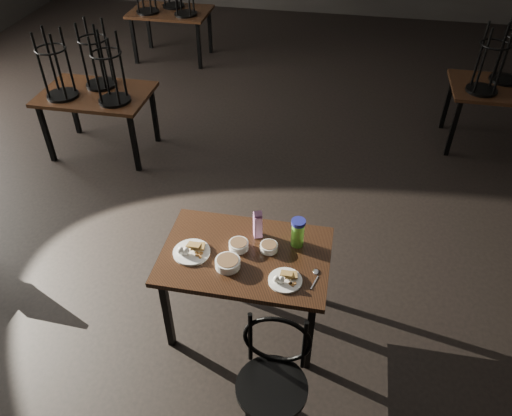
% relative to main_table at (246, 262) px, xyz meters
% --- Properties ---
extents(main_table, '(1.20, 0.80, 0.75)m').
position_rel_main_table_xyz_m(main_table, '(0.00, 0.00, 0.00)').
color(main_table, black).
rests_on(main_table, ground).
extents(plate_left, '(0.27, 0.27, 0.09)m').
position_rel_main_table_xyz_m(plate_left, '(-0.38, -0.07, 0.10)').
color(plate_left, white).
rests_on(plate_left, main_table).
extents(plate_right, '(0.23, 0.23, 0.07)m').
position_rel_main_table_xyz_m(plate_right, '(0.31, -0.20, 0.10)').
color(plate_right, white).
rests_on(plate_right, main_table).
extents(bowl_near, '(0.14, 0.14, 0.06)m').
position_rel_main_table_xyz_m(bowl_near, '(-0.06, 0.05, 0.11)').
color(bowl_near, white).
rests_on(bowl_near, main_table).
extents(bowl_far, '(0.13, 0.13, 0.05)m').
position_rel_main_table_xyz_m(bowl_far, '(0.16, 0.07, 0.11)').
color(bowl_far, white).
rests_on(bowl_far, main_table).
extents(bowl_big, '(0.17, 0.17, 0.06)m').
position_rel_main_table_xyz_m(bowl_big, '(-0.09, -0.14, 0.11)').
color(bowl_big, white).
rests_on(bowl_big, main_table).
extents(juice_carton, '(0.08, 0.08, 0.24)m').
position_rel_main_table_xyz_m(juice_carton, '(0.05, 0.21, 0.19)').
color(juice_carton, '#901A7C').
rests_on(juice_carton, main_table).
extents(water_bottle, '(0.13, 0.13, 0.23)m').
position_rel_main_table_xyz_m(water_bottle, '(0.35, 0.17, 0.19)').
color(water_bottle, '#7BE643').
rests_on(water_bottle, main_table).
extents(spoon, '(0.05, 0.20, 0.01)m').
position_rel_main_table_xyz_m(spoon, '(0.51, -0.10, 0.08)').
color(spoon, silver).
rests_on(spoon, main_table).
extents(bentwood_chair, '(0.44, 0.44, 0.93)m').
position_rel_main_table_xyz_m(bentwood_chair, '(0.34, -0.77, -0.12)').
color(bentwood_chair, black).
rests_on(bentwood_chair, ground).
extents(bg_table_left, '(1.20, 0.80, 1.48)m').
position_rel_main_table_xyz_m(bg_table_left, '(-2.14, 2.14, 0.11)').
color(bg_table_left, black).
rests_on(bg_table_left, ground).
extents(bg_table_right, '(1.20, 0.80, 1.48)m').
position_rel_main_table_xyz_m(bg_table_right, '(2.34, 3.12, 0.11)').
color(bg_table_right, black).
rests_on(bg_table_right, ground).
extents(bg_table_far, '(1.20, 0.80, 1.48)m').
position_rel_main_table_xyz_m(bg_table_far, '(-2.21, 4.93, 0.11)').
color(bg_table_far, black).
rests_on(bg_table_far, ground).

